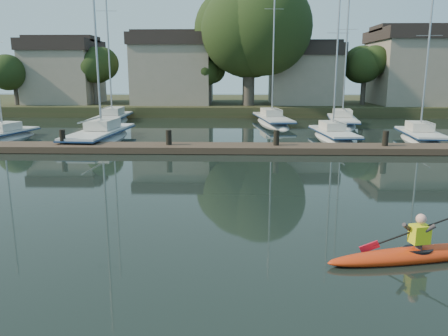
{
  "coord_description": "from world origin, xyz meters",
  "views": [
    {
      "loc": [
        0.75,
        -10.05,
        4.38
      ],
      "look_at": [
        0.36,
        4.31,
        1.2
      ],
      "focal_mm": 35.0,
      "sensor_mm": 36.0,
      "label": 1
    }
  ],
  "objects_px": {
    "sailboat_3": "(333,141)",
    "sailboat_5": "(112,125)",
    "sailboat_0": "(2,142)",
    "sailboat_6": "(272,126)",
    "sailboat_7": "(342,127)",
    "sailboat_4": "(420,143)",
    "kayak": "(423,251)",
    "sailboat_1": "(101,144)",
    "dock": "(222,148)"
  },
  "relations": [
    {
      "from": "sailboat_3",
      "to": "sailboat_5",
      "type": "bearing_deg",
      "value": 148.12
    },
    {
      "from": "sailboat_0",
      "to": "sailboat_3",
      "type": "xyz_separation_m",
      "value": [
        21.91,
        1.0,
        0.0
      ]
    },
    {
      "from": "sailboat_6",
      "to": "sailboat_7",
      "type": "xyz_separation_m",
      "value": [
        5.81,
        -0.83,
        -0.01
      ]
    },
    {
      "from": "sailboat_0",
      "to": "sailboat_4",
      "type": "xyz_separation_m",
      "value": [
        27.42,
        0.45,
        -0.01
      ]
    },
    {
      "from": "kayak",
      "to": "sailboat_7",
      "type": "bearing_deg",
      "value": 67.38
    },
    {
      "from": "sailboat_0",
      "to": "sailboat_4",
      "type": "bearing_deg",
      "value": 12.32
    },
    {
      "from": "sailboat_6",
      "to": "sailboat_3",
      "type": "bearing_deg",
      "value": -76.12
    },
    {
      "from": "kayak",
      "to": "sailboat_0",
      "type": "distance_m",
      "value": 26.93
    },
    {
      "from": "sailboat_1",
      "to": "sailboat_6",
      "type": "distance_m",
      "value": 15.54
    },
    {
      "from": "kayak",
      "to": "sailboat_1",
      "type": "relative_size",
      "value": 0.32
    },
    {
      "from": "sailboat_0",
      "to": "sailboat_5",
      "type": "xyz_separation_m",
      "value": [
        4.55,
        9.83,
        -0.02
      ]
    },
    {
      "from": "sailboat_0",
      "to": "sailboat_3",
      "type": "bearing_deg",
      "value": 13.99
    },
    {
      "from": "sailboat_3",
      "to": "kayak",
      "type": "bearing_deg",
      "value": -100.94
    },
    {
      "from": "sailboat_1",
      "to": "dock",
      "type": "bearing_deg",
      "value": -21.06
    },
    {
      "from": "sailboat_7",
      "to": "sailboat_0",
      "type": "bearing_deg",
      "value": -151.77
    },
    {
      "from": "sailboat_5",
      "to": "kayak",
      "type": "bearing_deg",
      "value": -63.3
    },
    {
      "from": "sailboat_1",
      "to": "sailboat_4",
      "type": "relative_size",
      "value": 1.35
    },
    {
      "from": "sailboat_5",
      "to": "sailboat_7",
      "type": "bearing_deg",
      "value": -4.69
    },
    {
      "from": "sailboat_0",
      "to": "sailboat_1",
      "type": "height_order",
      "value": "sailboat_1"
    },
    {
      "from": "sailboat_0",
      "to": "sailboat_5",
      "type": "height_order",
      "value": "sailboat_5"
    },
    {
      "from": "sailboat_1",
      "to": "sailboat_5",
      "type": "height_order",
      "value": "sailboat_5"
    },
    {
      "from": "dock",
      "to": "sailboat_1",
      "type": "relative_size",
      "value": 2.19
    },
    {
      "from": "sailboat_4",
      "to": "sailboat_5",
      "type": "distance_m",
      "value": 24.71
    },
    {
      "from": "kayak",
      "to": "sailboat_6",
      "type": "bearing_deg",
      "value": 79.51
    },
    {
      "from": "dock",
      "to": "sailboat_6",
      "type": "height_order",
      "value": "sailboat_6"
    },
    {
      "from": "kayak",
      "to": "sailboat_1",
      "type": "bearing_deg",
      "value": 113.25
    },
    {
      "from": "sailboat_0",
      "to": "sailboat_4",
      "type": "distance_m",
      "value": 27.42
    },
    {
      "from": "sailboat_7",
      "to": "sailboat_5",
      "type": "bearing_deg",
      "value": -174.51
    },
    {
      "from": "sailboat_4",
      "to": "sailboat_7",
      "type": "height_order",
      "value": "sailboat_7"
    },
    {
      "from": "sailboat_0",
      "to": "sailboat_6",
      "type": "bearing_deg",
      "value": 39.09
    },
    {
      "from": "sailboat_5",
      "to": "sailboat_6",
      "type": "relative_size",
      "value": 0.99
    },
    {
      "from": "kayak",
      "to": "sailboat_6",
      "type": "height_order",
      "value": "sailboat_6"
    },
    {
      "from": "sailboat_0",
      "to": "dock",
      "type": "bearing_deg",
      "value": -3.7
    },
    {
      "from": "kayak",
      "to": "sailboat_5",
      "type": "xyz_separation_m",
      "value": [
        -15.34,
        27.97,
        -0.39
      ]
    },
    {
      "from": "sailboat_6",
      "to": "sailboat_7",
      "type": "height_order",
      "value": "sailboat_6"
    },
    {
      "from": "sailboat_5",
      "to": "sailboat_0",
      "type": "bearing_deg",
      "value": -116.9
    },
    {
      "from": "sailboat_6",
      "to": "sailboat_7",
      "type": "distance_m",
      "value": 5.87
    },
    {
      "from": "sailboat_5",
      "to": "sailboat_7",
      "type": "relative_size",
      "value": 1.2
    },
    {
      "from": "sailboat_3",
      "to": "sailboat_6",
      "type": "height_order",
      "value": "sailboat_6"
    },
    {
      "from": "sailboat_3",
      "to": "sailboat_7",
      "type": "distance_m",
      "value": 8.29
    },
    {
      "from": "dock",
      "to": "sailboat_7",
      "type": "xyz_separation_m",
      "value": [
        9.7,
        12.86,
        -0.4
      ]
    },
    {
      "from": "sailboat_0",
      "to": "sailboat_6",
      "type": "xyz_separation_m",
      "value": [
        18.56,
        9.75,
        -0.01
      ]
    },
    {
      "from": "dock",
      "to": "sailboat_6",
      "type": "distance_m",
      "value": 14.25
    },
    {
      "from": "sailboat_0",
      "to": "sailboat_7",
      "type": "bearing_deg",
      "value": 31.47
    },
    {
      "from": "sailboat_1",
      "to": "sailboat_5",
      "type": "xyz_separation_m",
      "value": [
        -2.07,
        10.03,
        0.01
      ]
    },
    {
      "from": "sailboat_0",
      "to": "sailboat_3",
      "type": "relative_size",
      "value": 0.92
    },
    {
      "from": "sailboat_0",
      "to": "sailboat_6",
      "type": "relative_size",
      "value": 0.67
    },
    {
      "from": "sailboat_4",
      "to": "sailboat_5",
      "type": "relative_size",
      "value": 0.72
    },
    {
      "from": "kayak",
      "to": "sailboat_1",
      "type": "height_order",
      "value": "sailboat_1"
    },
    {
      "from": "sailboat_7",
      "to": "sailboat_3",
      "type": "bearing_deg",
      "value": -99.09
    }
  ]
}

